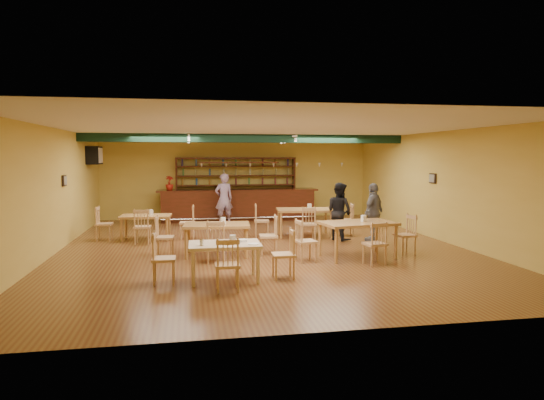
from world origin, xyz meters
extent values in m
plane|color=brown|center=(0.00, 0.00, 0.00)|extent=(12.00, 12.00, 0.00)
cube|color=black|center=(0.00, 2.80, 2.87)|extent=(10.00, 0.30, 0.25)
cube|color=white|center=(-1.80, 3.40, 2.94)|extent=(0.05, 2.50, 0.05)
cube|color=white|center=(1.40, 3.40, 2.94)|extent=(0.05, 2.50, 0.05)
cube|color=white|center=(-4.80, 4.20, 2.35)|extent=(0.34, 0.70, 0.48)
cube|color=black|center=(-4.97, 1.00, 1.70)|extent=(0.04, 0.34, 0.28)
cube|color=black|center=(4.97, 0.50, 1.70)|extent=(0.04, 0.34, 0.28)
cube|color=#371A0B|center=(-0.06, 5.15, 0.56)|extent=(5.75, 0.85, 1.13)
cube|color=#371A0B|center=(-0.06, 5.78, 1.14)|extent=(4.45, 0.40, 2.28)
imported|color=#A01C0E|center=(-2.49, 5.15, 1.38)|extent=(0.36, 0.36, 0.50)
cube|color=#A3713A|center=(-3.02, 1.66, 0.34)|extent=(1.42, 0.90, 0.68)
cube|color=#A3713A|center=(1.48, 1.45, 0.40)|extent=(1.68, 1.11, 0.79)
cube|color=#A3713A|center=(-1.21, -0.90, 0.38)|extent=(1.59, 1.04, 0.76)
cube|color=#A3713A|center=(1.95, -1.67, 0.41)|extent=(1.79, 1.24, 0.83)
cube|color=beige|center=(-1.20, -3.15, 0.35)|extent=(1.34, 0.87, 0.71)
cylinder|color=silver|center=(-1.10, -3.15, 0.72)|extent=(0.47, 0.47, 0.01)
cylinder|color=#EAE5C6|center=(-1.62, -3.29, 0.76)|extent=(0.07, 0.07, 0.11)
cube|color=white|center=(-0.87, -2.96, 0.72)|extent=(0.22, 0.18, 0.03)
cube|color=silver|center=(-0.96, -3.10, 0.73)|extent=(0.33, 0.18, 0.00)
cylinder|color=white|center=(-0.68, -3.34, 0.72)|extent=(0.22, 0.22, 0.01)
imported|color=#774493|center=(-0.64, 4.33, 0.87)|extent=(0.71, 0.55, 1.74)
imported|color=black|center=(2.28, 0.65, 0.80)|extent=(0.91, 0.97, 1.60)
imported|color=gray|center=(3.15, 0.33, 0.80)|extent=(0.95, 0.91, 1.59)
camera|label=1|loc=(-1.86, -11.87, 2.32)|focal=31.29mm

